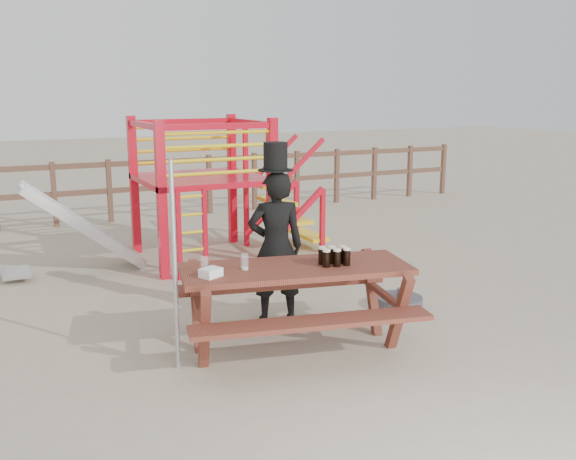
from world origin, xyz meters
name	(u,v)px	position (x,y,z in m)	size (l,w,h in m)	color
ground	(299,343)	(0.00, 0.00, 0.00)	(60.00, 60.00, 0.00)	tan
back_fence	(135,182)	(0.00, 7.00, 0.74)	(15.09, 0.09, 1.20)	brown
playground_fort	(196,188)	(0.12, 3.58, 1.07)	(4.71, 1.84, 2.10)	red
picnic_table	(296,297)	(-0.10, -0.12, 0.53)	(2.42, 1.91, 0.84)	brown
man_with_hat	(276,243)	(0.07, 0.71, 0.87)	(0.68, 0.54, 1.94)	black
metal_pole	(175,268)	(-1.26, -0.05, 0.95)	(0.04, 0.04, 1.89)	#B2B2B7
parasol_base	(399,302)	(1.54, 0.46, 0.06)	(0.54, 0.54, 0.23)	#3E3E44
paper_bag	(211,273)	(-0.95, -0.11, 0.88)	(0.18, 0.14, 0.08)	white
stout_pints	(334,256)	(0.25, -0.24, 0.92)	(0.28, 0.21, 0.17)	black
empty_glasses	(225,264)	(-0.77, 0.01, 0.91)	(0.44, 0.13, 0.15)	silver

